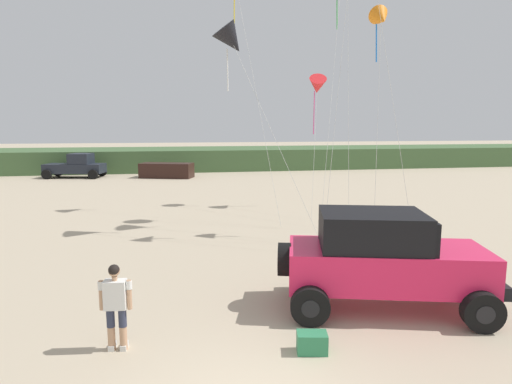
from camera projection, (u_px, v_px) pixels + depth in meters
dune_ridge at (189, 158)px, 43.96m from camera, size 90.00×8.93×1.98m
jeep at (383, 258)px, 10.02m from camera, size 5.02×3.43×2.26m
person_watching at (116, 302)px, 8.16m from camera, size 0.62×0.34×1.67m
cooler_box at (312, 343)px, 8.17m from camera, size 0.62×0.46×0.38m
distant_pickup at (76, 166)px, 35.94m from camera, size 4.87×3.12×1.98m
distant_sedan at (167, 170)px, 35.95m from camera, size 4.52×2.97×1.20m
kite_black_sled at (231, 40)px, 16.67m from camera, size 3.43×4.90×8.23m
kite_green_box at (381, 19)px, 16.03m from camera, size 1.54×2.84×8.62m
kite_orange_streamer at (317, 86)px, 22.55m from camera, size 2.10×4.56×6.92m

